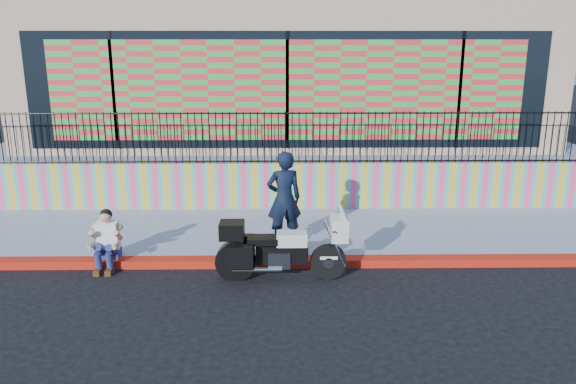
{
  "coord_description": "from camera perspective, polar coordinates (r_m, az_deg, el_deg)",
  "views": [
    {
      "loc": [
        -0.18,
        -9.64,
        3.98
      ],
      "look_at": [
        -0.02,
        1.2,
        1.09
      ],
      "focal_mm": 35.0,
      "sensor_mm": 36.0,
      "label": 1
    }
  ],
  "objects": [
    {
      "name": "ground",
      "position": [
        10.43,
        0.23,
        -7.49
      ],
      "size": [
        90.0,
        90.0,
        0.0
      ],
      "primitive_type": "plane",
      "color": "black",
      "rests_on": "ground"
    },
    {
      "name": "sidewalk",
      "position": [
        11.95,
        0.09,
        -4.13
      ],
      "size": [
        16.0,
        3.0,
        0.15
      ],
      "primitive_type": "cube",
      "color": "gray",
      "rests_on": "ground"
    },
    {
      "name": "metal_fence",
      "position": [
        13.07,
        -0.02,
        5.57
      ],
      "size": [
        15.8,
        0.04,
        1.2
      ],
      "primitive_type": null,
      "color": "black",
      "rests_on": "mural_wall"
    },
    {
      "name": "mural_wall",
      "position": [
        13.3,
        -0.02,
        0.67
      ],
      "size": [
        16.0,
        0.2,
        1.1
      ],
      "primitive_type": "cube",
      "color": "#FF4377",
      "rests_on": "sidewalk"
    },
    {
      "name": "police_officer",
      "position": [
        10.76,
        -0.41,
        -0.69
      ],
      "size": [
        0.76,
        0.59,
        1.86
      ],
      "primitive_type": "imported",
      "rotation": [
        0.0,
        0.0,
        3.37
      ],
      "color": "black",
      "rests_on": "sidewalk"
    },
    {
      "name": "police_motorcycle",
      "position": [
        9.67,
        -0.88,
        -5.64
      ],
      "size": [
        2.23,
        0.74,
        1.39
      ],
      "color": "black",
      "rests_on": "ground"
    },
    {
      "name": "red_curb",
      "position": [
        10.4,
        0.23,
        -7.1
      ],
      "size": [
        16.0,
        0.3,
        0.15
      ],
      "primitive_type": "cube",
      "color": "#AA210C",
      "rests_on": "ground"
    },
    {
      "name": "seated_man",
      "position": [
        10.66,
        -17.99,
        -5.17
      ],
      "size": [
        0.54,
        0.71,
        1.06
      ],
      "color": "navy",
      "rests_on": "ground"
    },
    {
      "name": "elevated_platform",
      "position": [
        18.3,
        -0.24,
        4.39
      ],
      "size": [
        16.0,
        10.0,
        1.25
      ],
      "primitive_type": "cube",
      "color": "gray",
      "rests_on": "ground"
    },
    {
      "name": "storefront_building",
      "position": [
        17.79,
        -0.24,
        12.59
      ],
      "size": [
        14.0,
        8.06,
        4.0
      ],
      "color": "tan",
      "rests_on": "elevated_platform"
    }
  ]
}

